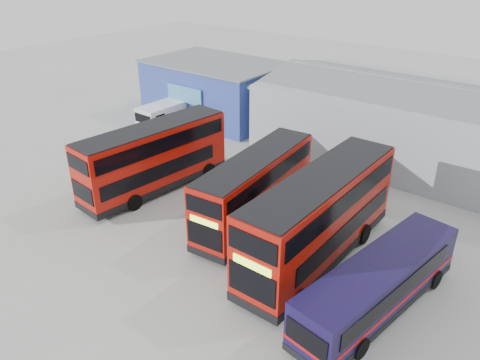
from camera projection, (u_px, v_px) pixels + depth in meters
ground_plane at (194, 258)px, 24.37m from camera, size 120.00×120.00×0.00m
office_block at (216, 89)px, 43.57m from camera, size 12.30×8.32×5.12m
maintenance_shed at (471, 136)px, 32.80m from camera, size 30.50×12.00×5.89m
double_decker_left at (154, 159)px, 30.26m from camera, size 3.39×10.64×4.43m
double_decker_centre at (255, 190)px, 26.68m from camera, size 3.33×10.00×4.15m
double_decker_right at (319, 219)px, 23.28m from camera, size 2.94×11.35×4.79m
single_decker_blue at (378, 287)px, 20.30m from camera, size 3.69×9.99×2.65m
panel_van at (167, 115)px, 40.89m from camera, size 2.33×5.40×2.35m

